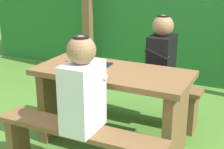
# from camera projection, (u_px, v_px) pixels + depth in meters

# --- Properties ---
(ground_plane) EXTENTS (12.00, 12.00, 0.00)m
(ground_plane) POSITION_uv_depth(u_px,v_px,m) (112.00, 144.00, 3.20)
(ground_plane) COLOR #4C7E2F
(hedge_backdrop) EXTENTS (6.40, 0.81, 2.14)m
(hedge_backdrop) POSITION_uv_depth(u_px,v_px,m) (183.00, 4.00, 4.90)
(hedge_backdrop) COLOR #206528
(hedge_backdrop) RESTS_ON ground_plane
(pergola_post_left) EXTENTS (0.12, 0.12, 2.05)m
(pergola_post_left) POSITION_uv_depth(u_px,v_px,m) (87.00, 8.00, 4.85)
(pergola_post_left) COLOR brown
(pergola_post_left) RESTS_ON ground_plane
(picnic_table) EXTENTS (1.40, 0.64, 0.74)m
(picnic_table) POSITION_uv_depth(u_px,v_px,m) (112.00, 95.00, 3.03)
(picnic_table) COLOR brown
(picnic_table) RESTS_ON ground_plane
(bench_near) EXTENTS (1.40, 0.24, 0.45)m
(bench_near) POSITION_uv_depth(u_px,v_px,m) (79.00, 143.00, 2.59)
(bench_near) COLOR brown
(bench_near) RESTS_ON ground_plane
(bench_far) EXTENTS (1.40, 0.24, 0.45)m
(bench_far) POSITION_uv_depth(u_px,v_px,m) (136.00, 92.00, 3.59)
(bench_far) COLOR brown
(bench_far) RESTS_ON ground_plane
(person_white_shirt) EXTENTS (0.25, 0.35, 0.72)m
(person_white_shirt) POSITION_uv_depth(u_px,v_px,m) (83.00, 88.00, 2.43)
(person_white_shirt) COLOR silver
(person_white_shirt) RESTS_ON bench_near
(person_black_coat) EXTENTS (0.25, 0.35, 0.72)m
(person_black_coat) POSITION_uv_depth(u_px,v_px,m) (162.00, 54.00, 3.33)
(person_black_coat) COLOR black
(person_black_coat) RESTS_ON bench_far
(drinking_glass) EXTENTS (0.07, 0.07, 0.10)m
(drinking_glass) POSITION_uv_depth(u_px,v_px,m) (95.00, 66.00, 2.92)
(drinking_glass) COLOR silver
(drinking_glass) RESTS_ON picnic_table
(bottle_left) EXTENTS (0.06, 0.06, 0.24)m
(bottle_left) POSITION_uv_depth(u_px,v_px,m) (82.00, 54.00, 3.10)
(bottle_left) COLOR silver
(bottle_left) RESTS_ON picnic_table
(cell_phone) EXTENTS (0.08, 0.14, 0.01)m
(cell_phone) POSITION_uv_depth(u_px,v_px,m) (107.00, 65.00, 3.09)
(cell_phone) COLOR black
(cell_phone) RESTS_ON picnic_table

